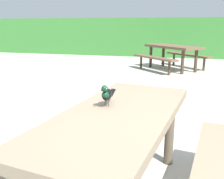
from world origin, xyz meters
TOP-DOWN VIEW (x-y plane):
  - hedge_wall at (0.00, 10.11)m, footprint 28.00×1.54m
  - picnic_table_foreground at (-0.35, 0.10)m, footprint 1.92×1.94m
  - bird_grackle at (-0.47, 0.20)m, footprint 0.08×0.29m
  - picnic_table_mid_right at (-0.15, 6.44)m, footprint 2.40×2.40m

SIDE VIEW (x-z plane):
  - picnic_table_foreground at x=-0.35m, z-range 0.19..0.93m
  - picnic_table_mid_right at x=-0.15m, z-range 0.19..0.93m
  - hedge_wall at x=0.00m, z-range 0.00..1.63m
  - bird_grackle at x=-0.47m, z-range 0.75..0.94m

